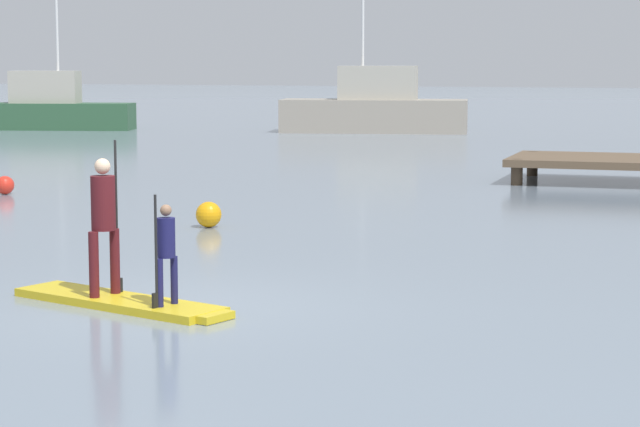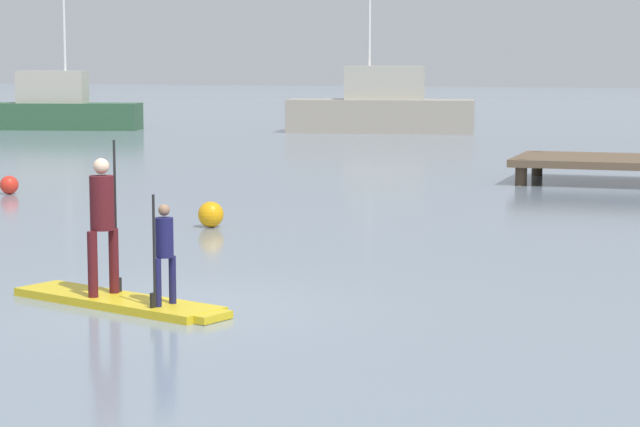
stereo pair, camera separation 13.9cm
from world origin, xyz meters
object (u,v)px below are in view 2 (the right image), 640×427
object	(u,v)px
motor_boat_small_navy	(54,109)
mooring_buoy_far	(9,185)
paddler_child_solo	(164,248)
paddler_adult	(103,217)
mooring_buoy_mid	(211,214)
paddleboard_near	(121,302)
fishing_boat_green_midground	(382,108)

from	to	relation	value
motor_boat_small_navy	mooring_buoy_far	xyz separation A→B (m)	(12.23, -22.91, -0.68)
paddler_child_solo	motor_boat_small_navy	distance (m)	39.84
paddler_adult	mooring_buoy_far	world-z (taller)	paddler_adult
mooring_buoy_far	mooring_buoy_mid	bearing A→B (deg)	-29.55
paddleboard_near	paddler_adult	world-z (taller)	paddler_adult
paddler_adult	fishing_boat_green_midground	xyz separation A→B (m)	(-6.35, 35.74, -0.09)
paddleboard_near	mooring_buoy_far	size ratio (longest dim) A/B	7.72
paddler_child_solo	mooring_buoy_mid	size ratio (longest dim) A/B	2.87
paddler_adult	mooring_buoy_mid	distance (m)	7.03
fishing_boat_green_midground	mooring_buoy_far	world-z (taller)	fishing_boat_green_midground
mooring_buoy_far	paddler_adult	bearing A→B (deg)	-52.76
paddler_child_solo	mooring_buoy_mid	xyz separation A→B (m)	(-2.49, 7.16, -0.55)
paddleboard_near	motor_boat_small_navy	world-z (taller)	motor_boat_small_navy
motor_boat_small_navy	paddler_child_solo	bearing A→B (deg)	-57.88
paddleboard_near	paddler_child_solo	size ratio (longest dim) A/B	2.39
paddleboard_near	paddler_adult	xyz separation A→B (m)	(-0.28, 0.10, 1.03)
paddleboard_near	motor_boat_small_navy	distance (m)	39.27
mooring_buoy_mid	paddleboard_near	bearing A→B (deg)	-75.52
paddler_adult	paddler_child_solo	xyz separation A→B (m)	(0.99, -0.35, -0.30)
mooring_buoy_mid	mooring_buoy_far	distance (m)	7.43
fishing_boat_green_midground	mooring_buoy_mid	distance (m)	29.34
paddler_child_solo	fishing_boat_green_midground	distance (m)	36.83
fishing_boat_green_midground	mooring_buoy_mid	size ratio (longest dim) A/B	16.96
paddleboard_near	fishing_boat_green_midground	world-z (taller)	fishing_boat_green_midground
mooring_buoy_far	paddler_child_solo	bearing A→B (deg)	-50.41
paddler_child_solo	motor_boat_small_navy	bearing A→B (deg)	122.12
paddleboard_near	paddler_child_solo	xyz separation A→B (m)	(0.71, -0.25, 0.73)
fishing_boat_green_midground	motor_boat_small_navy	distance (m)	14.05
fishing_boat_green_midground	paddleboard_near	bearing A→B (deg)	-79.52
paddler_child_solo	mooring_buoy_far	size ratio (longest dim) A/B	3.23
mooring_buoy_mid	mooring_buoy_far	world-z (taller)	mooring_buoy_mid
paddler_child_solo	fishing_boat_green_midground	xyz separation A→B (m)	(-7.34, 36.09, 0.20)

